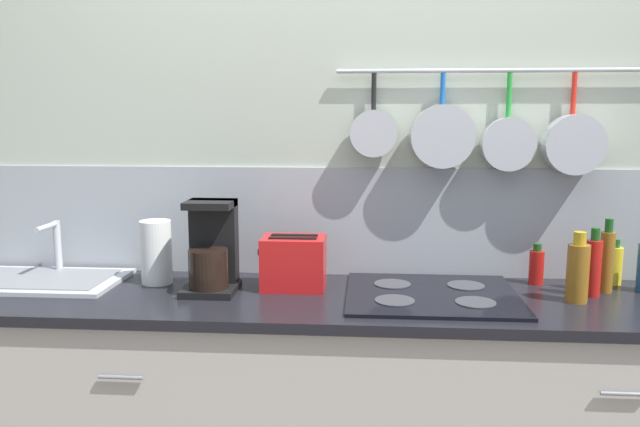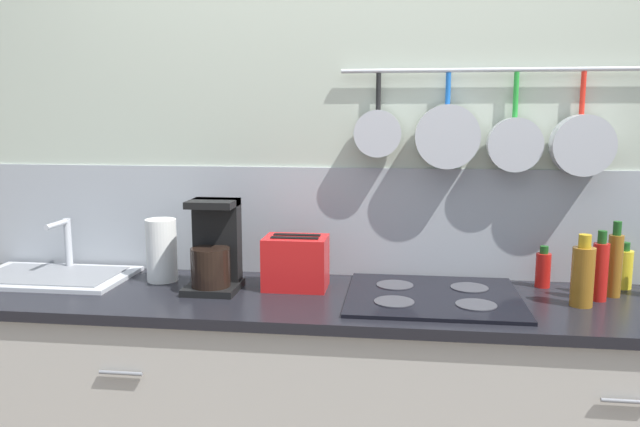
% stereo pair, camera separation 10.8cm
% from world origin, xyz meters
% --- Properties ---
extents(wall_back, '(7.20, 0.16, 2.60)m').
position_xyz_m(wall_back, '(0.00, 0.33, 1.27)').
color(wall_back, '#B2BCA8').
rests_on(wall_back, ground_plane).
extents(cabinet_base, '(2.99, 0.56, 0.85)m').
position_xyz_m(cabinet_base, '(0.00, -0.00, 0.42)').
color(cabinet_base, '#B7B2A8').
rests_on(cabinet_base, ground_plane).
extents(countertop, '(3.03, 0.58, 0.03)m').
position_xyz_m(countertop, '(0.00, 0.00, 0.87)').
color(countertop, black).
rests_on(countertop, cabinet_base).
extents(sink_basin, '(0.58, 0.36, 0.21)m').
position_xyz_m(sink_basin, '(-1.19, 0.10, 0.90)').
color(sink_basin, '#B7BABF').
rests_on(sink_basin, countertop).
extents(paper_towel_roll, '(0.11, 0.11, 0.23)m').
position_xyz_m(paper_towel_roll, '(-0.76, 0.12, 1.00)').
color(paper_towel_roll, white).
rests_on(paper_towel_roll, countertop).
extents(coffee_maker, '(0.18, 0.19, 0.32)m').
position_xyz_m(coffee_maker, '(-0.54, 0.04, 1.01)').
color(coffee_maker, black).
rests_on(coffee_maker, countertop).
extents(toaster, '(0.24, 0.16, 0.19)m').
position_xyz_m(toaster, '(-0.26, 0.09, 0.98)').
color(toaster, red).
rests_on(toaster, countertop).
extents(cooktop, '(0.57, 0.50, 0.01)m').
position_xyz_m(cooktop, '(0.22, 0.02, 0.89)').
color(cooktop, black).
rests_on(cooktop, countertop).
extents(bottle_sesame_oil, '(0.05, 0.05, 0.15)m').
position_xyz_m(bottle_sesame_oil, '(0.61, 0.22, 0.95)').
color(bottle_sesame_oil, red).
rests_on(bottle_sesame_oil, countertop).
extents(bottle_hot_sauce, '(0.07, 0.07, 0.23)m').
position_xyz_m(bottle_hot_sauce, '(0.69, -0.00, 0.99)').
color(bottle_hot_sauce, '#8C5919').
rests_on(bottle_hot_sauce, countertop).
extents(bottle_olive_oil, '(0.05, 0.05, 0.23)m').
position_xyz_m(bottle_olive_oil, '(0.76, 0.07, 0.99)').
color(bottle_olive_oil, red).
rests_on(bottle_olive_oil, countertop).
extents(bottle_dish_soap, '(0.05, 0.05, 0.26)m').
position_xyz_m(bottle_dish_soap, '(0.82, 0.12, 1.00)').
color(bottle_dish_soap, '#8C5919').
rests_on(bottle_dish_soap, countertop).
extents(bottle_cooking_wine, '(0.06, 0.06, 0.16)m').
position_xyz_m(bottle_cooking_wine, '(0.89, 0.24, 0.96)').
color(bottle_cooking_wine, yellow).
rests_on(bottle_cooking_wine, countertop).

